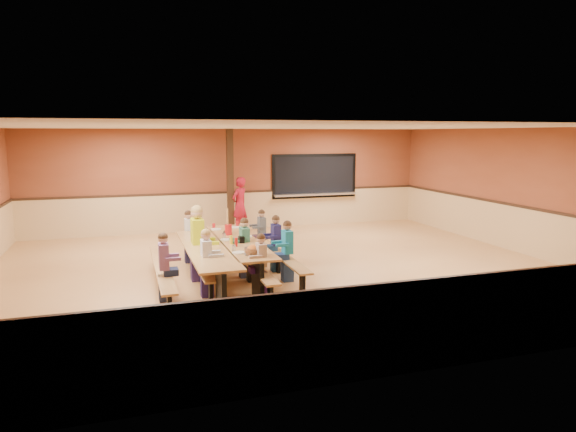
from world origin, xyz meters
name	(u,v)px	position (x,y,z in m)	size (l,w,h in m)	color
ground	(282,270)	(0.00, 0.00, 0.00)	(12.00, 12.00, 0.00)	#A56F3E
room_envelope	(282,238)	(0.00, 0.00, 0.69)	(12.04, 10.04, 3.02)	brown
kitchen_pass_through	(315,178)	(2.60, 4.96, 1.49)	(2.78, 0.28, 1.38)	black
structural_post	(230,182)	(-0.20, 4.40, 1.50)	(0.18, 0.18, 3.00)	black
cafeteria_table_main	(239,251)	(-0.96, -0.15, 0.53)	(1.91, 3.70, 0.74)	#AC7C44
cafeteria_table_second	(206,258)	(-1.69, -0.61, 0.53)	(1.91, 3.70, 0.74)	#AC7C44
seated_child_white_left	(206,264)	(-1.78, -1.29, 0.60)	(0.36, 0.30, 1.20)	silver
seated_adult_yellow	(198,244)	(-1.78, -0.20, 0.73)	(0.49, 0.40, 1.46)	#BCCE14
seated_child_grey_left	(189,237)	(-1.78, 1.28, 0.58)	(0.35, 0.28, 1.16)	silver
seated_child_teal_right	(287,252)	(-0.13, -0.81, 0.59)	(0.36, 0.29, 1.18)	teal
seated_child_navy_right	(276,244)	(-0.13, -0.02, 0.58)	(0.35, 0.29, 1.17)	#1E1B4D
seated_child_char_right	(262,235)	(-0.13, 1.14, 0.56)	(0.33, 0.27, 1.13)	#484D51
seated_child_purple_sec	(164,267)	(-2.51, -1.30, 0.59)	(0.36, 0.29, 1.18)	#7C4F83
seated_child_green_sec	(245,248)	(-0.86, -0.28, 0.60)	(0.36, 0.29, 1.19)	#336E56
seated_child_tan_sec	(261,266)	(-0.86, -1.58, 0.56)	(0.33, 0.27, 1.12)	tan
standing_woman	(240,205)	(0.07, 4.41, 0.81)	(0.59, 0.39, 1.63)	#A31224
punch_pitcher	(228,230)	(-1.04, 0.46, 0.85)	(0.16, 0.16, 0.22)	red
chip_bowl	(253,250)	(-0.97, -1.43, 0.81)	(0.32, 0.32, 0.15)	orange
napkin_dispenser	(241,240)	(-0.95, -0.41, 0.80)	(0.10, 0.14, 0.13)	black
condiment_mustard	(231,240)	(-1.17, -0.48, 0.82)	(0.06, 0.06, 0.17)	yellow
condiment_ketchup	(236,242)	(-1.12, -0.70, 0.82)	(0.06, 0.06, 0.17)	#B2140F
table_paddle	(228,228)	(-1.04, 0.53, 0.88)	(0.16, 0.16, 0.56)	black
place_settings	(238,238)	(-0.96, -0.15, 0.80)	(0.65, 3.30, 0.11)	beige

